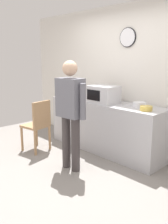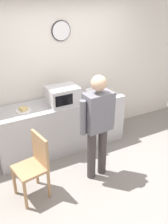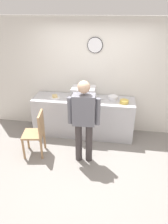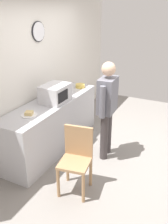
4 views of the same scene
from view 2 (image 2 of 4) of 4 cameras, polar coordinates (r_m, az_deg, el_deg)
name	(u,v)px [view 2 (image 2 of 4)]	position (r m, az deg, el deg)	size (l,w,h in m)	color
ground_plane	(109,182)	(4.14, 5.42, -15.03)	(6.00, 6.00, 0.00)	gray
back_wall	(63,72)	(4.73, -4.62, 8.83)	(5.40, 0.13, 2.60)	silver
kitchen_counter	(61,125)	(4.66, -5.02, -2.90)	(2.29, 0.62, 0.90)	#B7B7BC
microwave	(63,96)	(4.33, -4.69, 3.62)	(0.50, 0.39, 0.30)	silver
sandwich_plate	(23,110)	(4.23, -13.15, 0.46)	(0.25, 0.25, 0.07)	white
salad_bowl	(108,93)	(4.75, 5.27, 4.23)	(0.19, 0.19, 0.07)	gold
cereal_bowl	(91,92)	(4.78, 1.57, 4.49)	(0.21, 0.21, 0.07)	white
fork_utensil	(81,96)	(4.66, -0.62, 3.48)	(0.17, 0.02, 0.01)	silver
spoon_utensil	(20,117)	(4.05, -13.98, -1.17)	(0.17, 0.02, 0.01)	silver
person_standing	(98,121)	(3.72, 3.05, -2.00)	(0.59, 0.26, 1.65)	#3E3738
wooden_chair	(34,164)	(3.68, -10.83, -11.06)	(0.46, 0.46, 0.94)	#A87F56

